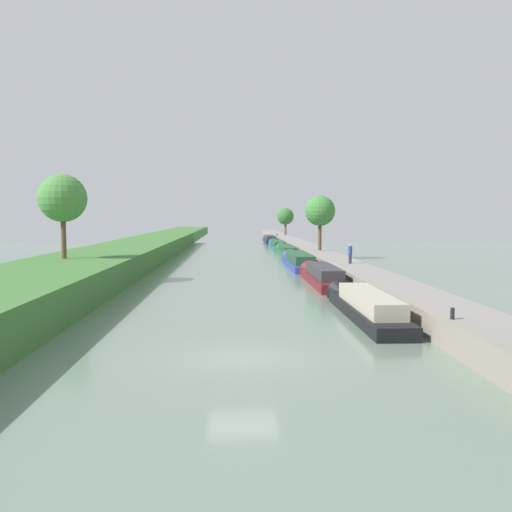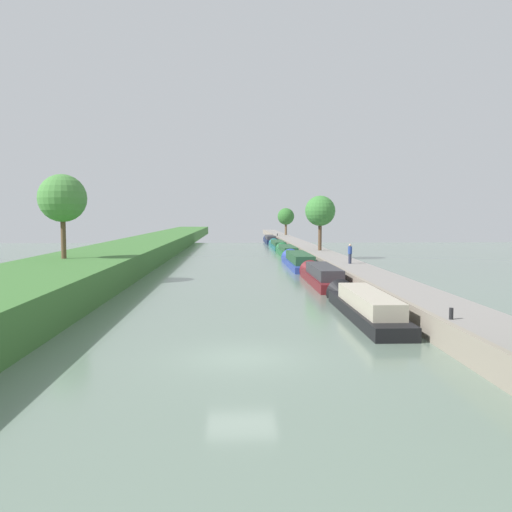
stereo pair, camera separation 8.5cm
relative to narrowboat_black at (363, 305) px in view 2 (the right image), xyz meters
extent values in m
plane|color=slate|center=(-6.28, -7.77, -0.55)|extent=(160.00, 160.00, 0.00)
cube|color=gray|center=(3.09, -7.77, -0.01)|extent=(3.03, 260.00, 1.08)
cube|color=gray|center=(1.44, -7.77, 0.02)|extent=(0.25, 260.00, 1.13)
cube|color=black|center=(0.00, -0.66, -0.24)|extent=(1.86, 10.52, 0.62)
cube|color=#B2A893|center=(0.00, -1.19, 0.44)|extent=(1.53, 7.37, 0.76)
cone|color=black|center=(0.00, 5.16, -0.24)|extent=(1.77, 1.12, 1.77)
cube|color=maroon|center=(-0.03, 12.26, -0.23)|extent=(1.96, 10.68, 0.65)
cube|color=#333338|center=(-0.03, 11.73, 0.49)|extent=(1.61, 7.48, 0.78)
cone|color=maroon|center=(-0.03, 18.19, -0.23)|extent=(1.86, 1.17, 1.86)
cube|color=#283D93|center=(-0.22, 25.29, -0.26)|extent=(2.20, 13.06, 0.59)
cube|color=#234C2D|center=(-0.22, 24.64, 0.46)|extent=(1.80, 9.14, 0.84)
cone|color=#283D93|center=(-0.22, 32.48, -0.26)|extent=(2.09, 1.32, 2.09)
cube|color=#1E6033|center=(0.14, 40.30, -0.21)|extent=(2.00, 12.72, 0.68)
cube|color=#234C2D|center=(0.14, 39.66, 0.42)|extent=(1.64, 8.90, 0.58)
cone|color=#1E6033|center=(0.14, 47.25, -0.21)|extent=(1.90, 1.20, 1.90)
cube|color=#195B60|center=(0.13, 55.28, -0.27)|extent=(1.95, 14.19, 0.57)
cube|color=#234C2D|center=(0.13, 54.57, 0.33)|extent=(1.60, 9.93, 0.62)
cone|color=#195B60|center=(0.13, 62.96, -0.27)|extent=(1.85, 1.17, 1.85)
cube|color=#141E42|center=(-0.03, 71.45, -0.18)|extent=(1.87, 12.16, 0.74)
cube|color=#333338|center=(-0.03, 70.84, 0.52)|extent=(1.53, 8.51, 0.66)
cone|color=#141E42|center=(-0.03, 78.09, -0.18)|extent=(1.78, 1.12, 1.78)
cylinder|color=brown|center=(3.26, 33.89, 2.33)|extent=(0.40, 0.40, 3.60)
sphere|color=#3D7F38|center=(3.26, 33.89, 5.09)|extent=(3.48, 3.48, 3.48)
cylinder|color=brown|center=(3.99, 82.32, 1.97)|extent=(0.47, 0.47, 2.88)
sphere|color=#33702D|center=(3.99, 82.32, 4.36)|extent=(3.44, 3.44, 3.44)
cylinder|color=brown|center=(-19.07, 12.69, 3.12)|extent=(0.36, 0.36, 3.46)
sphere|color=#47843D|center=(-19.07, 12.69, 5.81)|extent=(3.49, 3.49, 3.49)
cylinder|color=#282D42|center=(3.10, 17.16, 0.94)|extent=(0.26, 0.26, 0.82)
cylinder|color=#28428E|center=(3.10, 17.16, 1.66)|extent=(0.34, 0.34, 0.62)
sphere|color=tan|center=(3.10, 17.16, 2.08)|extent=(0.22, 0.22, 0.22)
cylinder|color=black|center=(1.87, -6.47, 0.76)|extent=(0.16, 0.16, 0.45)
cylinder|color=black|center=(1.87, 77.74, 0.76)|extent=(0.16, 0.16, 0.45)
camera|label=1|loc=(-6.57, -26.26, 4.55)|focal=36.87mm
camera|label=2|loc=(-6.49, -26.26, 4.55)|focal=36.87mm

